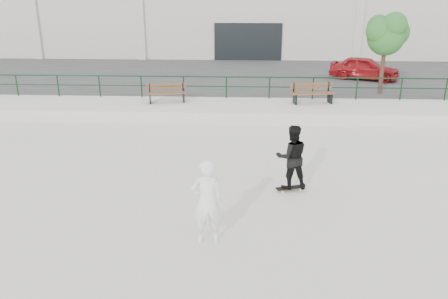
# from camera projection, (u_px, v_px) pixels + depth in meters

# --- Properties ---
(ground) EXTENTS (120.00, 120.00, 0.00)m
(ground) POSITION_uv_depth(u_px,v_px,m) (247.00, 218.00, 10.40)
(ground) COLOR silver
(ground) RESTS_ON ground
(ledge) EXTENTS (30.00, 3.00, 0.50)m
(ledge) POSITION_uv_depth(u_px,v_px,m) (248.00, 110.00, 19.27)
(ledge) COLOR silver
(ledge) RESTS_ON ground
(parking_strip) EXTENTS (60.00, 14.00, 0.50)m
(parking_strip) POSITION_uv_depth(u_px,v_px,m) (248.00, 77.00, 27.29)
(parking_strip) COLOR #353535
(parking_strip) RESTS_ON ground
(railing) EXTENTS (28.00, 0.06, 1.03)m
(railing) POSITION_uv_depth(u_px,v_px,m) (248.00, 83.00, 20.17)
(railing) COLOR #12311B
(railing) RESTS_ON ledge
(commercial_building) EXTENTS (44.20, 16.33, 8.00)m
(commercial_building) POSITION_uv_depth(u_px,v_px,m) (248.00, 2.00, 39.05)
(commercial_building) COLOR beige
(commercial_building) RESTS_ON ground
(bench_left) EXTENTS (1.85, 0.88, 0.82)m
(bench_left) POSITION_uv_depth(u_px,v_px,m) (167.00, 93.00, 19.56)
(bench_left) COLOR brown
(bench_left) RESTS_ON ledge
(bench_right) EXTENTS (1.99, 0.86, 0.89)m
(bench_right) POSITION_uv_depth(u_px,v_px,m) (312.00, 93.00, 19.37)
(bench_right) COLOR brown
(bench_right) RESTS_ON ledge
(tree) EXTENTS (2.17, 1.93, 3.86)m
(tree) POSITION_uv_depth(u_px,v_px,m) (387.00, 33.00, 20.54)
(tree) COLOR #503428
(tree) RESTS_ON parking_strip
(red_car) EXTENTS (4.13, 2.95, 1.30)m
(red_car) POSITION_uv_depth(u_px,v_px,m) (364.00, 68.00, 24.90)
(red_car) COLOR #A21418
(red_car) RESTS_ON parking_strip
(skateboard) EXTENTS (0.80, 0.44, 0.09)m
(skateboard) POSITION_uv_depth(u_px,v_px,m) (290.00, 188.00, 11.86)
(skateboard) COLOR black
(skateboard) RESTS_ON ground
(standing_skater) EXTENTS (0.93, 0.77, 1.75)m
(standing_skater) POSITION_uv_depth(u_px,v_px,m) (292.00, 157.00, 11.56)
(standing_skater) COLOR black
(standing_skater) RESTS_ON skateboard
(seated_skater) EXTENTS (0.75, 0.56, 1.86)m
(seated_skater) POSITION_uv_depth(u_px,v_px,m) (207.00, 202.00, 9.13)
(seated_skater) COLOR white
(seated_skater) RESTS_ON ground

